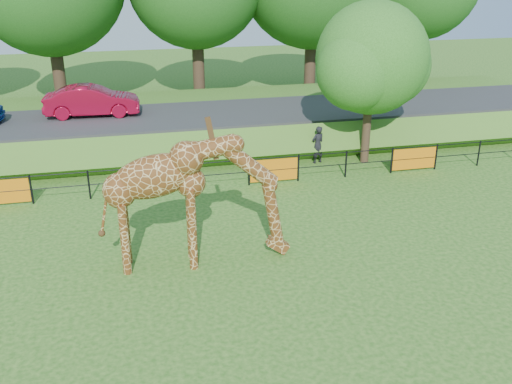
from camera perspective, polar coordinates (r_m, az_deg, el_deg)
ground at (r=14.96m, az=-1.60°, el=-11.05°), size 90.00×90.00×0.00m
giraffe at (r=16.06m, az=-5.99°, el=-0.93°), size 5.42×1.26×3.84m
perimeter_fence at (r=21.79m, az=-5.85°, el=1.59°), size 28.07×0.10×1.10m
embankment at (r=28.87m, az=-7.86°, el=6.92°), size 40.00×9.00×1.30m
road at (r=27.24m, az=-7.61°, el=7.55°), size 40.00×5.00×0.12m
car_red at (r=27.72m, az=-16.08°, el=8.76°), size 4.34×1.71×1.41m
visitor at (r=24.66m, az=6.20°, el=4.72°), size 0.69×0.56×1.63m
tree_east at (r=24.39m, az=11.66°, el=12.59°), size 5.40×4.71×6.76m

